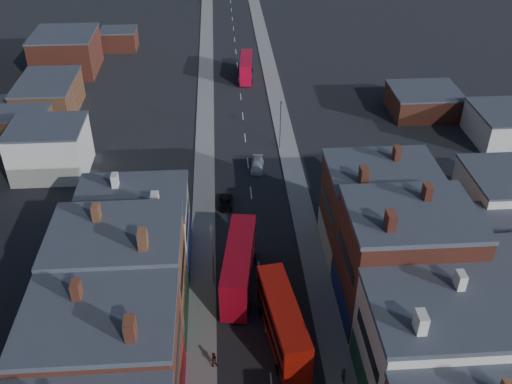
{
  "coord_description": "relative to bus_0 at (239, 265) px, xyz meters",
  "views": [
    {
      "loc": [
        -3.69,
        -17.38,
        43.8
      ],
      "look_at": [
        0.0,
        37.71,
        6.98
      ],
      "focal_mm": 40.0,
      "sensor_mm": 36.0,
      "label": 1
    }
  ],
  "objects": [
    {
      "name": "lamp_post_3",
      "position": [
        7.59,
        30.35,
        1.85
      ],
      "size": [
        0.25,
        0.7,
        8.12
      ],
      "color": "slate",
      "rests_on": "ground"
    },
    {
      "name": "bus_2",
      "position": [
        3.89,
        59.15,
        -0.56
      ],
      "size": [
        3.1,
        10.0,
        4.25
      ],
      "rotation": [
        0.0,
        0.0,
        -0.08
      ],
      "color": "#B40722",
      "rests_on": "ground"
    },
    {
      "name": "pavement_east",
      "position": [
        8.89,
        20.35,
        -2.79
      ],
      "size": [
        3.0,
        200.0,
        0.12
      ],
      "primitive_type": "cube",
      "color": "gray",
      "rests_on": "ground"
    },
    {
      "name": "ped_3",
      "position": [
        8.97,
        -13.63,
        -1.89
      ],
      "size": [
        0.5,
        1.01,
        1.69
      ],
      "primitive_type": "imported",
      "rotation": [
        0.0,
        0.0,
        1.62
      ],
      "color": "#58544B",
      "rests_on": "pavement_east"
    },
    {
      "name": "ped_1",
      "position": [
        -2.91,
        -11.02,
        -1.91
      ],
      "size": [
        0.87,
        0.59,
        1.65
      ],
      "primitive_type": "imported",
      "rotation": [
        0.0,
        0.0,
        3.34
      ],
      "color": "#3E1F19",
      "rests_on": "pavement_west"
    },
    {
      "name": "bus_1",
      "position": [
        3.89,
        -8.38,
        -0.11
      ],
      "size": [
        4.26,
        12.02,
        5.08
      ],
      "rotation": [
        0.0,
        0.0,
        0.14
      ],
      "color": "red",
      "rests_on": "ground"
    },
    {
      "name": "lamp_post_2",
      "position": [
        -2.81,
        0.35,
        1.85
      ],
      "size": [
        0.25,
        0.7,
        8.12
      ],
      "color": "slate",
      "rests_on": "ground"
    },
    {
      "name": "car_3",
      "position": [
        3.67,
        24.68,
        -2.22
      ],
      "size": [
        2.3,
        4.56,
        1.27
      ],
      "primitive_type": "imported",
      "rotation": [
        0.0,
        0.0,
        -0.12
      ],
      "color": "silver",
      "rests_on": "ground"
    },
    {
      "name": "bus_0",
      "position": [
        0.0,
        0.0,
        0.0
      ],
      "size": [
        4.46,
        12.52,
        5.29
      ],
      "rotation": [
        0.0,
        0.0,
        -0.14
      ],
      "color": "#A9091A",
      "rests_on": "ground"
    },
    {
      "name": "car_2",
      "position": [
        -1.18,
        15.45,
        -2.32
      ],
      "size": [
        1.96,
        3.95,
        1.08
      ],
      "primitive_type": "imported",
      "rotation": [
        0.0,
        0.0,
        -0.05
      ],
      "color": "black",
      "rests_on": "ground"
    },
    {
      "name": "pavement_west",
      "position": [
        -4.11,
        20.35,
        -2.79
      ],
      "size": [
        3.0,
        200.0,
        0.12
      ],
      "primitive_type": "cube",
      "color": "gray",
      "rests_on": "ground"
    }
  ]
}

